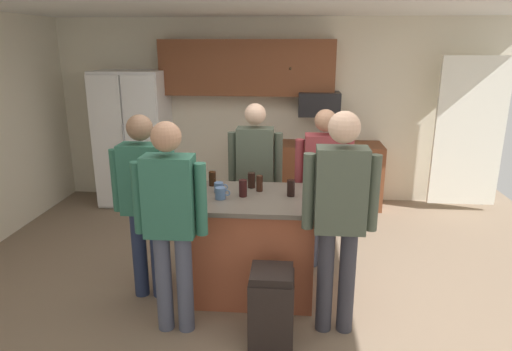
{
  "coord_description": "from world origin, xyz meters",
  "views": [
    {
      "loc": [
        0.25,
        -3.77,
        2.25
      ],
      "look_at": [
        -0.08,
        0.31,
        1.05
      ],
      "focal_mm": 31.74,
      "sensor_mm": 36.0,
      "label": 1
    }
  ],
  "objects_px": {
    "microwave_over_range": "(319,104)",
    "mug_ceramic_white": "(219,187)",
    "person_host_foreground": "(255,171)",
    "person_elder_center": "(323,179)",
    "tumbler_amber": "(243,188)",
    "glass_stout_tall": "(291,188)",
    "glass_short_whisky": "(212,179)",
    "glass_pilsner": "(252,180)",
    "person_guest_by_door": "(340,209)",
    "trash_bin": "(272,306)",
    "glass_dark_ale": "(260,183)",
    "person_guest_right": "(170,215)",
    "person_guest_left": "(144,196)",
    "kitchen_island": "(253,244)",
    "mug_blue_stoneware": "(221,193)",
    "refrigerator": "(134,138)"
  },
  "relations": [
    {
      "from": "person_elder_center",
      "to": "person_guest_by_door",
      "type": "xyz_separation_m",
      "value": [
        0.06,
        -1.11,
        0.1
      ]
    },
    {
      "from": "person_host_foreground",
      "to": "tumbler_amber",
      "type": "relative_size",
      "value": 11.01
    },
    {
      "from": "glass_short_whisky",
      "to": "glass_pilsner",
      "type": "xyz_separation_m",
      "value": [
        0.38,
        -0.03,
        0.0
      ]
    },
    {
      "from": "glass_pilsner",
      "to": "mug_ceramic_white",
      "type": "bearing_deg",
      "value": -150.28
    },
    {
      "from": "microwave_over_range",
      "to": "trash_bin",
      "type": "xyz_separation_m",
      "value": [
        -0.48,
        -3.21,
        -1.15
      ]
    },
    {
      "from": "person_elder_center",
      "to": "tumbler_amber",
      "type": "bearing_deg",
      "value": -3.25
    },
    {
      "from": "person_guest_left",
      "to": "trash_bin",
      "type": "bearing_deg",
      "value": -35.12
    },
    {
      "from": "glass_dark_ale",
      "to": "person_guest_by_door",
      "type": "bearing_deg",
      "value": -45.93
    },
    {
      "from": "person_guest_right",
      "to": "microwave_over_range",
      "type": "bearing_deg",
      "value": 20.57
    },
    {
      "from": "glass_stout_tall",
      "to": "glass_short_whisky",
      "type": "relative_size",
      "value": 1.08
    },
    {
      "from": "person_elder_center",
      "to": "mug_ceramic_white",
      "type": "height_order",
      "value": "person_elder_center"
    },
    {
      "from": "person_host_foreground",
      "to": "glass_dark_ale",
      "type": "height_order",
      "value": "person_host_foreground"
    },
    {
      "from": "person_guest_right",
      "to": "glass_stout_tall",
      "type": "xyz_separation_m",
      "value": [
        0.91,
        0.66,
        0.03
      ]
    },
    {
      "from": "person_host_foreground",
      "to": "glass_short_whisky",
      "type": "height_order",
      "value": "person_host_foreground"
    },
    {
      "from": "person_guest_left",
      "to": "person_guest_by_door",
      "type": "distance_m",
      "value": 1.69
    },
    {
      "from": "refrigerator",
      "to": "person_guest_left",
      "type": "relative_size",
      "value": 1.13
    },
    {
      "from": "kitchen_island",
      "to": "glass_pilsner",
      "type": "distance_m",
      "value": 0.6
    },
    {
      "from": "glass_pilsner",
      "to": "trash_bin",
      "type": "bearing_deg",
      "value": -75.93
    },
    {
      "from": "microwave_over_range",
      "to": "glass_dark_ale",
      "type": "height_order",
      "value": "microwave_over_range"
    },
    {
      "from": "glass_stout_tall",
      "to": "glass_pilsner",
      "type": "height_order",
      "value": "glass_stout_tall"
    },
    {
      "from": "mug_ceramic_white",
      "to": "tumbler_amber",
      "type": "relative_size",
      "value": 0.84
    },
    {
      "from": "person_guest_left",
      "to": "glass_short_whisky",
      "type": "bearing_deg",
      "value": 30.27
    },
    {
      "from": "microwave_over_range",
      "to": "mug_ceramic_white",
      "type": "bearing_deg",
      "value": -112.68
    },
    {
      "from": "microwave_over_range",
      "to": "glass_stout_tall",
      "type": "bearing_deg",
      "value": -98.17
    },
    {
      "from": "mug_blue_stoneware",
      "to": "glass_dark_ale",
      "type": "distance_m",
      "value": 0.4
    },
    {
      "from": "person_guest_right",
      "to": "glass_pilsner",
      "type": "xyz_separation_m",
      "value": [
        0.54,
        0.88,
        0.03
      ]
    },
    {
      "from": "kitchen_island",
      "to": "mug_blue_stoneware",
      "type": "bearing_deg",
      "value": -161.73
    },
    {
      "from": "person_elder_center",
      "to": "person_host_foreground",
      "type": "bearing_deg",
      "value": -58.3
    },
    {
      "from": "refrigerator",
      "to": "mug_blue_stoneware",
      "type": "bearing_deg",
      "value": -56.38
    },
    {
      "from": "glass_short_whisky",
      "to": "trash_bin",
      "type": "bearing_deg",
      "value": -58.22
    },
    {
      "from": "microwave_over_range",
      "to": "mug_blue_stoneware",
      "type": "bearing_deg",
      "value": -110.39
    },
    {
      "from": "glass_stout_tall",
      "to": "mug_blue_stoneware",
      "type": "bearing_deg",
      "value": -168.04
    },
    {
      "from": "glass_short_whisky",
      "to": "tumbler_amber",
      "type": "bearing_deg",
      "value": -41.82
    },
    {
      "from": "person_host_foreground",
      "to": "glass_pilsner",
      "type": "distance_m",
      "value": 0.54
    },
    {
      "from": "microwave_over_range",
      "to": "glass_stout_tall",
      "type": "distance_m",
      "value": 2.52
    },
    {
      "from": "microwave_over_range",
      "to": "glass_pilsner",
      "type": "bearing_deg",
      "value": -107.87
    },
    {
      "from": "kitchen_island",
      "to": "glass_short_whisky",
      "type": "distance_m",
      "value": 0.73
    },
    {
      "from": "person_guest_left",
      "to": "person_elder_center",
      "type": "relative_size",
      "value": 1.02
    },
    {
      "from": "glass_stout_tall",
      "to": "mug_ceramic_white",
      "type": "distance_m",
      "value": 0.65
    },
    {
      "from": "person_guest_left",
      "to": "person_guest_right",
      "type": "distance_m",
      "value": 0.61
    },
    {
      "from": "person_guest_right",
      "to": "mug_ceramic_white",
      "type": "bearing_deg",
      "value": 22.92
    },
    {
      "from": "person_guest_by_door",
      "to": "person_guest_left",
      "type": "bearing_deg",
      "value": 23.49
    },
    {
      "from": "person_guest_by_door",
      "to": "glass_short_whisky",
      "type": "relative_size",
      "value": 13.07
    },
    {
      "from": "kitchen_island",
      "to": "person_guest_left",
      "type": "height_order",
      "value": "person_guest_left"
    },
    {
      "from": "person_guest_by_door",
      "to": "person_host_foreground",
      "type": "relative_size",
      "value": 1.07
    },
    {
      "from": "person_guest_by_door",
      "to": "trash_bin",
      "type": "bearing_deg",
      "value": 57.38
    },
    {
      "from": "person_elder_center",
      "to": "person_guest_by_door",
      "type": "relative_size",
      "value": 0.92
    },
    {
      "from": "microwave_over_range",
      "to": "person_host_foreground",
      "type": "bearing_deg",
      "value": -113.22
    },
    {
      "from": "person_guest_left",
      "to": "mug_blue_stoneware",
      "type": "height_order",
      "value": "person_guest_left"
    },
    {
      "from": "person_host_foreground",
      "to": "glass_pilsner",
      "type": "height_order",
      "value": "person_host_foreground"
    }
  ]
}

